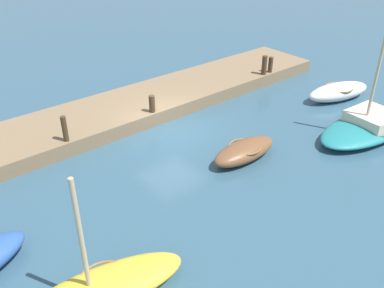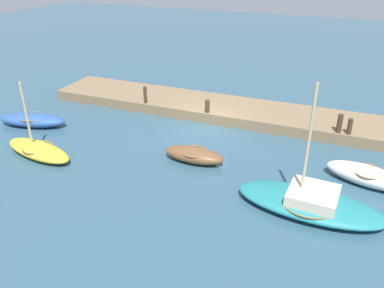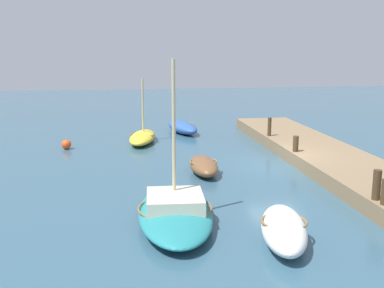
% 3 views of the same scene
% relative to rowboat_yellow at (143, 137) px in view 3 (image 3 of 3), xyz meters
% --- Properties ---
extents(ground_plane, '(84.00, 84.00, 0.00)m').
position_rel_rowboat_yellow_xyz_m(ground_plane, '(-6.61, -6.09, -0.34)').
color(ground_plane, '#33566B').
extents(dock_platform, '(21.80, 3.59, 0.63)m').
position_rel_rowboat_yellow_xyz_m(dock_platform, '(-6.61, -8.60, -0.02)').
color(dock_platform, '#846B4C').
rests_on(dock_platform, ground_plane).
extents(rowboat_yellow, '(4.39, 2.20, 3.77)m').
position_rel_rowboat_yellow_xyz_m(rowboat_yellow, '(0.00, 0.00, 0.00)').
color(rowboat_yellow, gold).
rests_on(rowboat_yellow, ground_plane).
extents(sailboat_teal, '(5.95, 2.75, 5.25)m').
position_rel_rowboat_yellow_xyz_m(sailboat_teal, '(-13.13, -0.40, 0.07)').
color(sailboat_teal, teal).
rests_on(sailboat_teal, ground_plane).
extents(dinghy_brown, '(3.00, 1.26, 0.72)m').
position_rel_rowboat_yellow_xyz_m(dinghy_brown, '(-7.43, -2.36, 0.04)').
color(dinghy_brown, brown).
rests_on(dinghy_brown, ground_plane).
extents(rowboat_blue, '(4.15, 2.24, 0.76)m').
position_rel_rowboat_yellow_xyz_m(rowboat_blue, '(2.81, -2.76, 0.05)').
color(rowboat_blue, '#2D569E').
rests_on(rowboat_blue, ground_plane).
extents(rowboat_white, '(3.79, 2.12, 0.84)m').
position_rel_rowboat_yellow_xyz_m(rowboat_white, '(-15.21, -3.35, 0.09)').
color(rowboat_white, white).
rests_on(rowboat_white, ground_plane).
extents(mooring_post_mid_west, '(0.27, 0.27, 1.02)m').
position_rel_rowboat_yellow_xyz_m(mooring_post_mid_west, '(-13.71, -7.06, 0.80)').
color(mooring_post_mid_west, '#47331E').
rests_on(mooring_post_mid_west, dock_platform).
extents(mooring_post_mid_east, '(0.27, 0.27, 0.77)m').
position_rel_rowboat_yellow_xyz_m(mooring_post_mid_east, '(-6.39, -7.06, 0.68)').
color(mooring_post_mid_east, '#47331E').
rests_on(mooring_post_mid_east, dock_platform).
extents(mooring_post_east, '(0.21, 0.21, 1.05)m').
position_rel_rowboat_yellow_xyz_m(mooring_post_east, '(-2.31, -7.06, 0.82)').
color(mooring_post_east, '#47331E').
rests_on(mooring_post_east, dock_platform).
extents(marker_buoy, '(0.54, 0.54, 0.54)m').
position_rel_rowboat_yellow_xyz_m(marker_buoy, '(-1.24, 4.28, -0.07)').
color(marker_buoy, '#E54C19').
rests_on(marker_buoy, ground_plane).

